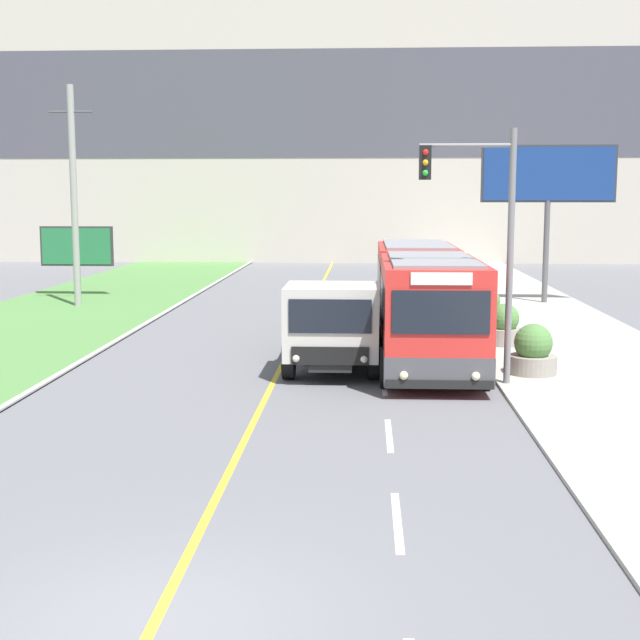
% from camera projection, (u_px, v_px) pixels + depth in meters
% --- Properties ---
extents(ground_plane, '(300.00, 300.00, 0.00)m').
position_uv_depth(ground_plane, '(154.00, 623.00, 9.68)').
color(ground_plane, slate).
extents(lane_marking_centre, '(2.88, 140.00, 0.01)m').
position_uv_depth(lane_marking_centre, '(199.00, 582.00, 10.71)').
color(lane_marking_centre, gold).
rests_on(lane_marking_centre, ground_plane).
extents(apartment_block_background, '(80.00, 8.04, 20.30)m').
position_uv_depth(apartment_block_background, '(335.00, 116.00, 63.29)').
color(apartment_block_background, beige).
rests_on(apartment_block_background, ground_plane).
extents(city_bus, '(2.64, 12.88, 3.03)m').
position_uv_depth(city_bus, '(423.00, 300.00, 26.23)').
color(city_bus, red).
rests_on(city_bus, ground_plane).
extents(dump_truck, '(2.46, 6.32, 2.37)m').
position_uv_depth(dump_truck, '(333.00, 326.00, 23.42)').
color(dump_truck, black).
rests_on(dump_truck, ground_plane).
extents(utility_pole_far, '(1.80, 0.28, 9.04)m').
position_uv_depth(utility_pole_far, '(74.00, 196.00, 36.56)').
color(utility_pole_far, '#9E9E99').
rests_on(utility_pole_far, ground_plane).
extents(traffic_light_mast, '(2.28, 0.32, 6.17)m').
position_uv_depth(traffic_light_mast, '(485.00, 225.00, 21.16)').
color(traffic_light_mast, slate).
rests_on(traffic_light_mast, ground_plane).
extents(billboard_large, '(5.60, 0.24, 6.69)m').
position_uv_depth(billboard_large, '(548.00, 180.00, 37.25)').
color(billboard_large, '#59595B').
rests_on(billboard_large, ground_plane).
extents(billboard_small, '(3.35, 0.24, 3.19)m').
position_uv_depth(billboard_small, '(77.00, 248.00, 40.88)').
color(billboard_small, '#59595B').
rests_on(billboard_small, ground_plane).
extents(planter_round_near, '(1.21, 1.21, 1.29)m').
position_uv_depth(planter_round_near, '(533.00, 352.00, 22.70)').
color(planter_round_near, gray).
rests_on(planter_round_near, sidewalk_right).
extents(planter_round_second, '(1.12, 1.12, 1.26)m').
position_uv_depth(planter_round_second, '(504.00, 327.00, 27.13)').
color(planter_round_second, gray).
rests_on(planter_round_second, sidewalk_right).
extents(planter_round_third, '(1.13, 1.13, 1.28)m').
position_uv_depth(planter_round_third, '(487.00, 308.00, 31.56)').
color(planter_round_third, gray).
rests_on(planter_round_third, sidewalk_right).
extents(planter_round_far, '(1.20, 1.20, 1.32)m').
position_uv_depth(planter_round_far, '(469.00, 294.00, 36.00)').
color(planter_round_far, gray).
rests_on(planter_round_far, sidewalk_right).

